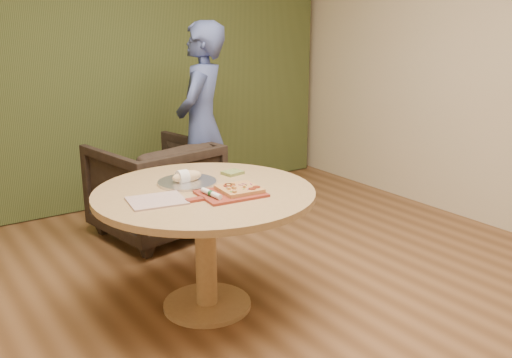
{
  "coord_description": "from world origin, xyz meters",
  "views": [
    {
      "loc": [
        -1.74,
        -2.12,
        1.73
      ],
      "look_at": [
        -0.1,
        0.25,
        0.9
      ],
      "focal_mm": 40.0,
      "sensor_mm": 36.0,
      "label": 1
    }
  ],
  "objects_px": {
    "pedestal_table": "(205,213)",
    "pizza_paddle": "(229,194)",
    "flatbread_pizza": "(239,189)",
    "cutlery_roll": "(211,193)",
    "serving_tray": "(187,182)",
    "bread_roll": "(186,177)",
    "armchair": "(154,184)",
    "person_standing": "(202,127)"
  },
  "relations": [
    {
      "from": "cutlery_roll",
      "to": "serving_tray",
      "type": "relative_size",
      "value": 0.56
    },
    {
      "from": "cutlery_roll",
      "to": "pizza_paddle",
      "type": "bearing_deg",
      "value": -5.43
    },
    {
      "from": "pizza_paddle",
      "to": "person_standing",
      "type": "xyz_separation_m",
      "value": [
        0.64,
        1.44,
        0.09
      ]
    },
    {
      "from": "pedestal_table",
      "to": "pizza_paddle",
      "type": "relative_size",
      "value": 2.81
    },
    {
      "from": "pizza_paddle",
      "to": "person_standing",
      "type": "height_order",
      "value": "person_standing"
    },
    {
      "from": "pedestal_table",
      "to": "cutlery_roll",
      "type": "xyz_separation_m",
      "value": [
        -0.05,
        -0.16,
        0.17
      ]
    },
    {
      "from": "cutlery_roll",
      "to": "person_standing",
      "type": "relative_size",
      "value": 0.12
    },
    {
      "from": "pizza_paddle",
      "to": "person_standing",
      "type": "distance_m",
      "value": 1.58
    },
    {
      "from": "pizza_paddle",
      "to": "bread_roll",
      "type": "distance_m",
      "value": 0.36
    },
    {
      "from": "pizza_paddle",
      "to": "bread_roll",
      "type": "bearing_deg",
      "value": 110.47
    },
    {
      "from": "pizza_paddle",
      "to": "bread_roll",
      "type": "height_order",
      "value": "bread_roll"
    },
    {
      "from": "serving_tray",
      "to": "armchair",
      "type": "relative_size",
      "value": 0.42
    },
    {
      "from": "flatbread_pizza",
      "to": "pizza_paddle",
      "type": "bearing_deg",
      "value": 177.94
    },
    {
      "from": "flatbread_pizza",
      "to": "pedestal_table",
      "type": "bearing_deg",
      "value": 128.71
    },
    {
      "from": "pizza_paddle",
      "to": "armchair",
      "type": "distance_m",
      "value": 1.5
    },
    {
      "from": "pedestal_table",
      "to": "pizza_paddle",
      "type": "distance_m",
      "value": 0.23
    },
    {
      "from": "cutlery_roll",
      "to": "bread_roll",
      "type": "height_order",
      "value": "bread_roll"
    },
    {
      "from": "flatbread_pizza",
      "to": "cutlery_roll",
      "type": "bearing_deg",
      "value": 177.79
    },
    {
      "from": "bread_roll",
      "to": "armchair",
      "type": "height_order",
      "value": "armchair"
    },
    {
      "from": "flatbread_pizza",
      "to": "bread_roll",
      "type": "height_order",
      "value": "bread_roll"
    },
    {
      "from": "person_standing",
      "to": "flatbread_pizza",
      "type": "bearing_deg",
      "value": 25.44
    },
    {
      "from": "bread_roll",
      "to": "flatbread_pizza",
      "type": "bearing_deg",
      "value": -65.65
    },
    {
      "from": "bread_roll",
      "to": "person_standing",
      "type": "bearing_deg",
      "value": 56.23
    },
    {
      "from": "armchair",
      "to": "bread_roll",
      "type": "bearing_deg",
      "value": 66.08
    },
    {
      "from": "pedestal_table",
      "to": "bread_roll",
      "type": "xyz_separation_m",
      "value": [
        -0.02,
        0.18,
        0.18
      ]
    },
    {
      "from": "cutlery_roll",
      "to": "armchair",
      "type": "bearing_deg",
      "value": 74.73
    },
    {
      "from": "serving_tray",
      "to": "person_standing",
      "type": "xyz_separation_m",
      "value": [
        0.72,
        1.1,
        0.09
      ]
    },
    {
      "from": "pizza_paddle",
      "to": "flatbread_pizza",
      "type": "distance_m",
      "value": 0.07
    },
    {
      "from": "cutlery_roll",
      "to": "armchair",
      "type": "distance_m",
      "value": 1.52
    },
    {
      "from": "bread_roll",
      "to": "armchair",
      "type": "relative_size",
      "value": 0.23
    },
    {
      "from": "serving_tray",
      "to": "bread_roll",
      "type": "relative_size",
      "value": 1.84
    },
    {
      "from": "pedestal_table",
      "to": "pizza_paddle",
      "type": "height_order",
      "value": "pizza_paddle"
    },
    {
      "from": "flatbread_pizza",
      "to": "armchair",
      "type": "xyz_separation_m",
      "value": [
        0.13,
        1.45,
        -0.35
      ]
    },
    {
      "from": "flatbread_pizza",
      "to": "armchair",
      "type": "relative_size",
      "value": 0.28
    },
    {
      "from": "armchair",
      "to": "pizza_paddle",
      "type": "bearing_deg",
      "value": 73.05
    },
    {
      "from": "bread_roll",
      "to": "pedestal_table",
      "type": "bearing_deg",
      "value": -82.49
    },
    {
      "from": "bread_roll",
      "to": "person_standing",
      "type": "relative_size",
      "value": 0.11
    },
    {
      "from": "pizza_paddle",
      "to": "person_standing",
      "type": "bearing_deg",
      "value": 71.51
    },
    {
      "from": "pedestal_table",
      "to": "person_standing",
      "type": "bearing_deg",
      "value": 60.97
    },
    {
      "from": "serving_tray",
      "to": "bread_roll",
      "type": "xyz_separation_m",
      "value": [
        -0.01,
        0.0,
        0.04
      ]
    },
    {
      "from": "serving_tray",
      "to": "pizza_paddle",
      "type": "bearing_deg",
      "value": -76.36
    },
    {
      "from": "pedestal_table",
      "to": "pizza_paddle",
      "type": "xyz_separation_m",
      "value": [
        0.07,
        -0.16,
        0.15
      ]
    }
  ]
}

